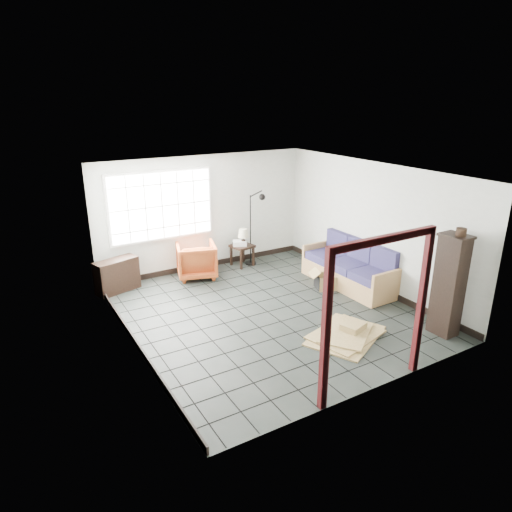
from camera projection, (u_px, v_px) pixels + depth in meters
ground at (268, 312)px, 8.52m from camera, size 5.50×5.50×0.00m
room_shell at (268, 225)px, 7.99m from camera, size 5.02×5.52×2.61m
window_panel at (162, 206)px, 9.71m from camera, size 2.32×0.08×1.52m
doorway_trim at (379, 296)px, 5.87m from camera, size 1.80×0.08×2.20m
futon_sofa at (352, 269)px, 9.63m from camera, size 0.88×2.21×0.97m
armchair at (196, 258)px, 10.05m from camera, size 1.01×0.98×0.85m
side_table at (242, 249)px, 10.71m from camera, size 0.54×0.54×0.51m
table_lamp at (243, 234)px, 10.57m from camera, size 0.29×0.29×0.40m
projector at (240, 243)px, 10.63m from camera, size 0.38×0.35×0.11m
floor_lamp at (256, 226)px, 10.62m from camera, size 0.47×0.45×1.78m
console_shelf at (117, 275)px, 9.32m from camera, size 0.94×0.59×0.69m
tall_shelf at (449, 285)px, 7.49m from camera, size 0.38×0.48×1.74m
pot at (461, 232)px, 7.13m from camera, size 0.19×0.19×0.12m
open_box at (327, 281)px, 9.52m from camera, size 0.82×0.58×0.42m
cardboard_pile at (347, 333)px, 7.65m from camera, size 1.62×1.44×0.19m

